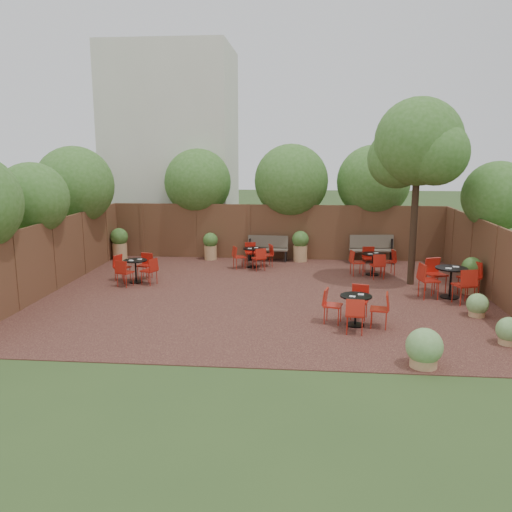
{
  "coord_description": "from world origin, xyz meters",
  "views": [
    {
      "loc": [
        1.02,
        -13.99,
        3.9
      ],
      "look_at": [
        -0.33,
        0.5,
        1.0
      ],
      "focal_mm": 37.1,
      "sensor_mm": 36.0,
      "label": 1
    }
  ],
  "objects": [
    {
      "name": "fence_back",
      "position": [
        0.0,
        5.0,
        1.0
      ],
      "size": [
        12.0,
        0.08,
        2.0
      ],
      "primitive_type": "cube",
      "color": "brown",
      "rests_on": "ground"
    },
    {
      "name": "fence_right",
      "position": [
        6.0,
        0.0,
        1.0
      ],
      "size": [
        0.08,
        10.0,
        2.0
      ],
      "primitive_type": "cube",
      "color": "brown",
      "rests_on": "ground"
    },
    {
      "name": "ground",
      "position": [
        0.0,
        0.0,
        0.0
      ],
      "size": [
        80.0,
        80.0,
        0.0
      ],
      "primitive_type": "plane",
      "color": "#354F23",
      "rests_on": "ground"
    },
    {
      "name": "courtyard_tree",
      "position": [
        4.17,
        1.59,
        3.98
      ],
      "size": [
        2.67,
        2.57,
        5.38
      ],
      "rotation": [
        0.0,
        0.0,
        -0.28
      ],
      "color": "black",
      "rests_on": "courtyard_paving"
    },
    {
      "name": "park_bench_right",
      "position": [
        3.4,
        4.63,
        0.52
      ],
      "size": [
        1.61,
        0.68,
        0.97
      ],
      "rotation": [
        0.0,
        0.0,
        0.12
      ],
      "color": "brown",
      "rests_on": "courtyard_paving"
    },
    {
      "name": "courtyard_paving",
      "position": [
        0.0,
        0.0,
        0.01
      ],
      "size": [
        12.0,
        10.0,
        0.02
      ],
      "primitive_type": "cube",
      "color": "#331715",
      "rests_on": "ground"
    },
    {
      "name": "overhang_foliage",
      "position": [
        -1.71,
        3.38,
        2.75
      ],
      "size": [
        15.51,
        10.83,
        2.7
      ],
      "color": "#376621",
      "rests_on": "ground"
    },
    {
      "name": "fence_left",
      "position": [
        -6.0,
        0.0,
        1.0
      ],
      "size": [
        0.08,
        10.0,
        2.0
      ],
      "primitive_type": "cube",
      "color": "brown",
      "rests_on": "ground"
    },
    {
      "name": "low_shrubs",
      "position": [
        4.17,
        -3.57,
        0.33
      ],
      "size": [
        2.58,
        3.79,
        0.73
      ],
      "color": "tan",
      "rests_on": "courtyard_paving"
    },
    {
      "name": "park_bench_left",
      "position": [
        -0.28,
        4.62,
        0.48
      ],
      "size": [
        1.47,
        0.54,
        0.9
      ],
      "rotation": [
        0.0,
        0.0,
        -0.05
      ],
      "color": "brown",
      "rests_on": "courtyard_paving"
    },
    {
      "name": "bistro_tables",
      "position": [
        1.67,
        0.8,
        0.44
      ],
      "size": [
        10.54,
        7.26,
        0.95
      ],
      "color": "black",
      "rests_on": "courtyard_paving"
    },
    {
      "name": "planters",
      "position": [
        -0.77,
        3.66,
        0.6
      ],
      "size": [
        11.87,
        4.51,
        1.15
      ],
      "color": "tan",
      "rests_on": "courtyard_paving"
    },
    {
      "name": "neighbour_building",
      "position": [
        -4.5,
        8.0,
        4.0
      ],
      "size": [
        5.0,
        4.0,
        8.0
      ],
      "primitive_type": "cube",
      "color": "silver",
      "rests_on": "ground"
    }
  ]
}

